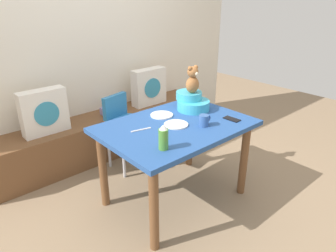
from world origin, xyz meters
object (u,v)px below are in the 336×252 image
(book_stack, at_px, (111,111))
(ketchup_bottle, at_px, (163,138))
(pillow_floral_right, at_px, (149,87))
(teddy_bear, at_px, (193,80))
(infant_seat_teal, at_px, (192,102))
(pillow_floral_left, at_px, (44,112))
(cell_phone, at_px, (232,119))
(coffee_mug, at_px, (204,120))
(dinner_plate_far, at_px, (162,115))
(dining_table, at_px, (176,136))
(dinner_plate_near, at_px, (176,125))
(highchair, at_px, (125,122))

(book_stack, distance_m, ketchup_bottle, 1.55)
(pillow_floral_right, relative_size, teddy_bear, 1.76)
(infant_seat_teal, relative_size, ketchup_bottle, 1.78)
(pillow_floral_left, height_order, infant_seat_teal, same)
(infant_seat_teal, distance_m, cell_phone, 0.42)
(infant_seat_teal, height_order, cell_phone, infant_seat_teal)
(pillow_floral_left, bearing_deg, coffee_mug, -58.94)
(pillow_floral_right, height_order, book_stack, pillow_floral_right)
(pillow_floral_left, bearing_deg, book_stack, 1.61)
(pillow_floral_right, distance_m, dinner_plate_far, 1.12)
(teddy_bear, height_order, ketchup_bottle, teddy_bear)
(book_stack, bearing_deg, ketchup_bottle, -107.13)
(infant_seat_teal, xyz_separation_m, dinner_plate_far, (-0.32, 0.06, -0.07))
(pillow_floral_right, xyz_separation_m, dinner_plate_far, (-0.60, -0.94, 0.07))
(book_stack, relative_size, infant_seat_teal, 0.61)
(pillow_floral_left, distance_m, dinner_plate_far, 1.17)
(dining_table, bearing_deg, ketchup_bottle, -144.05)
(dinner_plate_near, relative_size, cell_phone, 1.39)
(book_stack, xyz_separation_m, highchair, (-0.10, -0.44, 0.02))
(pillow_floral_left, relative_size, pillow_floral_right, 1.00)
(infant_seat_teal, relative_size, teddy_bear, 1.32)
(coffee_mug, bearing_deg, dinner_plate_far, 105.93)
(pillow_floral_left, bearing_deg, dinner_plate_far, -53.64)
(highchair, xyz_separation_m, cell_phone, (0.44, -0.99, 0.22))
(dining_table, height_order, teddy_bear, teddy_bear)
(pillow_floral_right, height_order, dining_table, pillow_floral_right)
(book_stack, height_order, teddy_bear, teddy_bear)
(pillow_floral_right, relative_size, book_stack, 2.20)
(infant_seat_teal, height_order, teddy_bear, teddy_bear)
(pillow_floral_left, bearing_deg, dining_table, -60.44)
(pillow_floral_left, height_order, teddy_bear, teddy_bear)
(dining_table, distance_m, infant_seat_teal, 0.43)
(infant_seat_teal, xyz_separation_m, dinner_plate_near, (-0.36, -0.18, -0.07))
(infant_seat_teal, distance_m, dinner_plate_near, 0.41)
(coffee_mug, distance_m, cell_phone, 0.29)
(dining_table, relative_size, cell_phone, 8.54)
(dining_table, bearing_deg, highchair, 91.26)
(dinner_plate_near, bearing_deg, dinner_plate_far, 78.68)
(pillow_floral_right, xyz_separation_m, highchair, (-0.65, -0.42, -0.16))
(pillow_floral_left, relative_size, teddy_bear, 1.76)
(book_stack, bearing_deg, coffee_mug, -87.31)
(pillow_floral_left, relative_size, coffee_mug, 3.67)
(pillow_floral_left, xyz_separation_m, infant_seat_teal, (1.01, -1.00, 0.13))
(dining_table, bearing_deg, infant_seat_teal, 24.96)
(pillow_floral_right, height_order, dinner_plate_near, pillow_floral_right)
(highchair, bearing_deg, infant_seat_teal, -57.97)
(teddy_bear, relative_size, coffee_mug, 2.08)
(pillow_floral_right, bearing_deg, dinner_plate_near, -118.60)
(highchair, distance_m, coffee_mug, 0.98)
(infant_seat_teal, bearing_deg, dinner_plate_far, 169.42)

